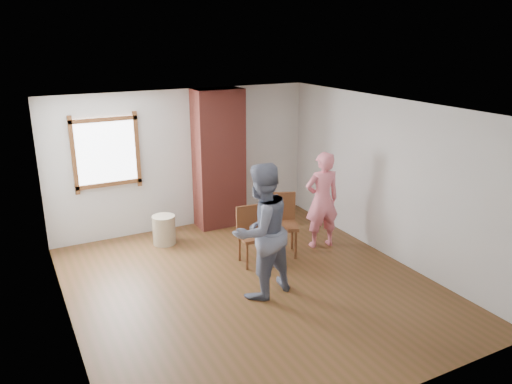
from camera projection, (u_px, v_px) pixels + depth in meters
ground at (251, 286)px, 7.35m from camera, size 5.50×5.50×0.00m
room_shell at (229, 158)px, 7.28m from camera, size 5.04×5.52×2.62m
brick_chimney at (219, 159)px, 9.32m from camera, size 0.90×0.50×2.60m
stoneware_crock at (164, 230)px, 8.74m from camera, size 0.48×0.48×0.51m
dark_pot at (161, 232)px, 9.07m from camera, size 0.22×0.22×0.17m
dining_chair_left at (252, 232)px, 7.97m from camera, size 0.48×0.48×0.93m
dining_chair_right at (282, 220)px, 8.30m from camera, size 0.63×0.63×1.02m
side_table at (275, 241)px, 7.91m from camera, size 0.40×0.40×0.60m
cake_plate at (275, 229)px, 7.85m from camera, size 0.18×0.18×0.01m
cake_slice at (276, 227)px, 7.84m from camera, size 0.08×0.07×0.06m
man at (261, 231)px, 6.84m from camera, size 1.09×0.94×1.92m
person_pink at (322, 200)px, 8.48m from camera, size 0.67×0.50×1.68m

